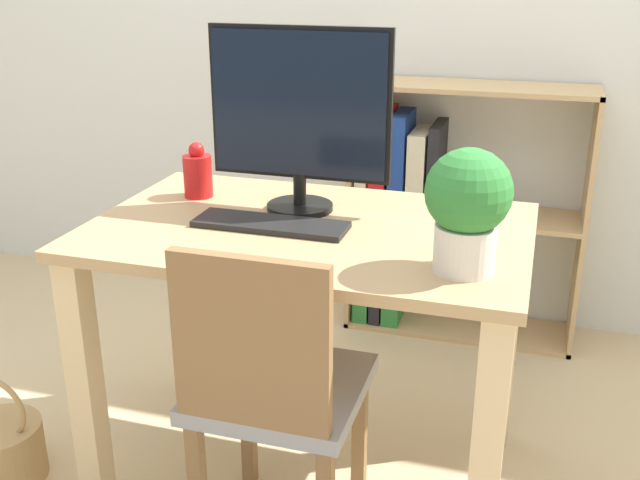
{
  "coord_description": "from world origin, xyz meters",
  "views": [
    {
      "loc": [
        0.57,
        -1.76,
        1.44
      ],
      "look_at": [
        0.0,
        0.1,
        0.7
      ],
      "focal_mm": 42.0,
      "sensor_mm": 36.0,
      "label": 1
    }
  ],
  "objects_px": {
    "monitor": "(299,111)",
    "keyboard": "(271,224)",
    "potted_plant": "(468,205)",
    "vase": "(198,173)",
    "bookshelf": "(419,208)",
    "chair": "(272,389)",
    "basket": "(1,449)"
  },
  "relations": [
    {
      "from": "monitor",
      "to": "keyboard",
      "type": "height_order",
      "value": "monitor"
    },
    {
      "from": "keyboard",
      "to": "basket",
      "type": "relative_size",
      "value": 1.19
    },
    {
      "from": "chair",
      "to": "bookshelf",
      "type": "height_order",
      "value": "bookshelf"
    },
    {
      "from": "potted_plant",
      "to": "monitor",
      "type": "bearing_deg",
      "value": 147.77
    },
    {
      "from": "bookshelf",
      "to": "vase",
      "type": "bearing_deg",
      "value": -119.58
    },
    {
      "from": "potted_plant",
      "to": "chair",
      "type": "distance_m",
      "value": 0.63
    },
    {
      "from": "monitor",
      "to": "vase",
      "type": "xyz_separation_m",
      "value": [
        -0.32,
        0.03,
        -0.21
      ]
    },
    {
      "from": "monitor",
      "to": "chair",
      "type": "relative_size",
      "value": 0.58
    },
    {
      "from": "bookshelf",
      "to": "potted_plant",
      "type": "bearing_deg",
      "value": -76.22
    },
    {
      "from": "vase",
      "to": "bookshelf",
      "type": "distance_m",
      "value": 1.09
    },
    {
      "from": "potted_plant",
      "to": "bookshelf",
      "type": "height_order",
      "value": "potted_plant"
    },
    {
      "from": "chair",
      "to": "vase",
      "type": "bearing_deg",
      "value": 128.99
    },
    {
      "from": "chair",
      "to": "keyboard",
      "type": "bearing_deg",
      "value": 108.82
    },
    {
      "from": "vase",
      "to": "potted_plant",
      "type": "distance_m",
      "value": 0.88
    },
    {
      "from": "potted_plant",
      "to": "chair",
      "type": "xyz_separation_m",
      "value": [
        -0.41,
        -0.14,
        -0.46
      ]
    },
    {
      "from": "keyboard",
      "to": "potted_plant",
      "type": "distance_m",
      "value": 0.55
    },
    {
      "from": "monitor",
      "to": "bookshelf",
      "type": "height_order",
      "value": "monitor"
    },
    {
      "from": "potted_plant",
      "to": "vase",
      "type": "bearing_deg",
      "value": 157.49
    },
    {
      "from": "vase",
      "to": "keyboard",
      "type": "bearing_deg",
      "value": -32.87
    },
    {
      "from": "keyboard",
      "to": "vase",
      "type": "xyz_separation_m",
      "value": [
        -0.3,
        0.19,
        0.06
      ]
    },
    {
      "from": "monitor",
      "to": "vase",
      "type": "distance_m",
      "value": 0.39
    },
    {
      "from": "basket",
      "to": "vase",
      "type": "bearing_deg",
      "value": 43.99
    },
    {
      "from": "monitor",
      "to": "bookshelf",
      "type": "xyz_separation_m",
      "value": [
        0.19,
        0.93,
        -0.55
      ]
    },
    {
      "from": "monitor",
      "to": "basket",
      "type": "bearing_deg",
      "value": -152.08
    },
    {
      "from": "chair",
      "to": "basket",
      "type": "bearing_deg",
      "value": 176.89
    },
    {
      "from": "keyboard",
      "to": "potted_plant",
      "type": "bearing_deg",
      "value": -15.67
    },
    {
      "from": "chair",
      "to": "basket",
      "type": "relative_size",
      "value": 2.54
    },
    {
      "from": "vase",
      "to": "chair",
      "type": "bearing_deg",
      "value": -50.0
    },
    {
      "from": "monitor",
      "to": "keyboard",
      "type": "distance_m",
      "value": 0.31
    },
    {
      "from": "monitor",
      "to": "vase",
      "type": "relative_size",
      "value": 3.09
    },
    {
      "from": "keyboard",
      "to": "basket",
      "type": "height_order",
      "value": "keyboard"
    },
    {
      "from": "potted_plant",
      "to": "chair",
      "type": "relative_size",
      "value": 0.33
    }
  ]
}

